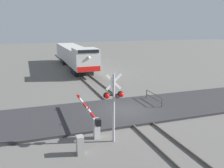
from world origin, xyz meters
TOP-DOWN VIEW (x-y plane):
  - ground_plane at (0.00, 0.00)m, footprint 160.00×160.00m
  - rail_track_left at (-0.72, 0.00)m, footprint 0.08×80.00m
  - rail_track_right at (0.72, 0.00)m, footprint 0.08×80.00m
  - road_surface at (0.00, 0.00)m, footprint 36.00×6.08m
  - locomotive at (0.00, 20.90)m, footprint 3.03×18.88m
  - crossing_signal at (-2.68, -4.53)m, footprint 1.18×0.33m
  - crossing_gate at (-3.49, -2.96)m, footprint 0.36×6.19m
  - utility_cabinet at (-4.83, -5.30)m, footprint 0.36×0.44m
  - guard_railing at (2.94, 0.91)m, footprint 0.08×2.78m

SIDE VIEW (x-z plane):
  - ground_plane at x=0.00m, z-range 0.00..0.00m
  - rail_track_left at x=-0.72m, z-range 0.00..0.15m
  - rail_track_right at x=0.72m, z-range 0.00..0.15m
  - road_surface at x=0.00m, z-range 0.00..0.16m
  - utility_cabinet at x=-4.83m, z-range 0.00..1.02m
  - guard_railing at x=2.94m, z-range 0.15..1.10m
  - crossing_gate at x=-3.49m, z-range 0.17..1.52m
  - locomotive at x=0.00m, z-range 0.14..3.92m
  - crossing_signal at x=-2.68m, z-range 0.49..4.54m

